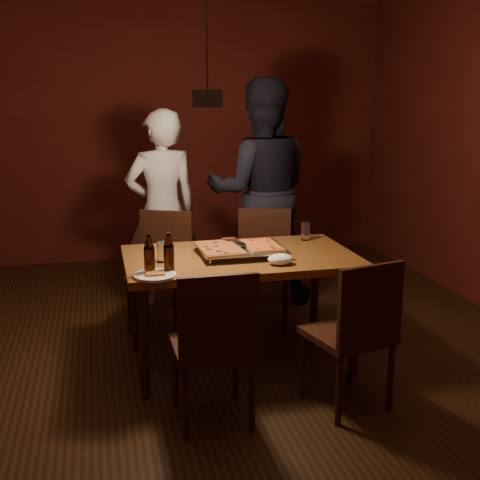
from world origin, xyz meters
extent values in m
plane|color=#36210E|center=(0.00, 0.00, 0.00)|extent=(6.00, 6.00, 0.00)
plane|color=maroon|center=(0.00, 3.00, 1.40)|extent=(5.00, 0.00, 5.00)
cube|color=brown|center=(0.23, 0.13, 0.72)|extent=(1.50, 0.90, 0.05)
cylinder|color=#38190F|center=(-0.44, -0.24, 0.35)|extent=(0.06, 0.06, 0.70)
cylinder|color=#38190F|center=(0.90, -0.24, 0.35)|extent=(0.06, 0.06, 0.70)
cylinder|color=#38190F|center=(-0.44, 0.50, 0.35)|extent=(0.06, 0.06, 0.70)
cylinder|color=#38190F|center=(0.90, 0.50, 0.35)|extent=(0.06, 0.06, 0.70)
cube|color=#38190F|center=(-0.23, 0.86, 0.43)|extent=(0.56, 0.56, 0.04)
cube|color=#38190F|center=(-0.15, 1.03, 0.67)|extent=(0.39, 0.20, 0.45)
cube|color=#38190F|center=(0.56, 0.77, 0.43)|extent=(0.53, 0.53, 0.04)
cube|color=#38190F|center=(0.63, 0.95, 0.67)|extent=(0.41, 0.16, 0.45)
cube|color=#38190F|center=(-0.10, -0.58, 0.43)|extent=(0.43, 0.43, 0.04)
cube|color=#38190F|center=(-0.10, -0.77, 0.67)|extent=(0.42, 0.04, 0.45)
cube|color=#38190F|center=(0.69, -0.59, 0.43)|extent=(0.51, 0.51, 0.04)
cube|color=#38190F|center=(0.73, -0.77, 0.67)|extent=(0.42, 0.13, 0.45)
cube|color=silver|center=(0.24, 0.13, 0.77)|extent=(0.57, 0.47, 0.05)
cube|color=maroon|center=(0.09, 0.12, 0.81)|extent=(0.28, 0.42, 0.02)
cube|color=gold|center=(0.38, 0.13, 0.81)|extent=(0.23, 0.35, 0.02)
cylinder|color=black|center=(-0.39, -0.18, 0.83)|extent=(0.06, 0.06, 0.15)
cone|color=black|center=(-0.39, -0.18, 0.95)|extent=(0.06, 0.06, 0.09)
cylinder|color=black|center=(-0.27, -0.17, 0.83)|extent=(0.06, 0.06, 0.15)
cone|color=black|center=(-0.27, -0.17, 0.95)|extent=(0.06, 0.06, 0.09)
cylinder|color=silver|center=(-0.28, 0.07, 0.81)|extent=(0.08, 0.08, 0.13)
cylinder|color=silver|center=(0.78, 0.42, 0.82)|extent=(0.06, 0.06, 0.13)
cylinder|color=white|center=(-0.36, -0.24, 0.76)|extent=(0.25, 0.25, 0.02)
cube|color=gold|center=(-0.36, -0.24, 0.77)|extent=(0.11, 0.09, 0.01)
ellipsoid|color=white|center=(0.42, -0.16, 0.78)|extent=(0.16, 0.12, 0.07)
imported|color=silver|center=(-0.15, 1.36, 0.83)|extent=(0.67, 0.49, 1.67)
imported|color=black|center=(0.71, 1.37, 0.96)|extent=(1.04, 0.88, 1.92)
cylinder|color=black|center=(0.00, 0.00, 1.75)|extent=(0.18, 0.18, 0.10)
camera|label=1|loc=(-0.66, -3.58, 1.76)|focal=45.00mm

